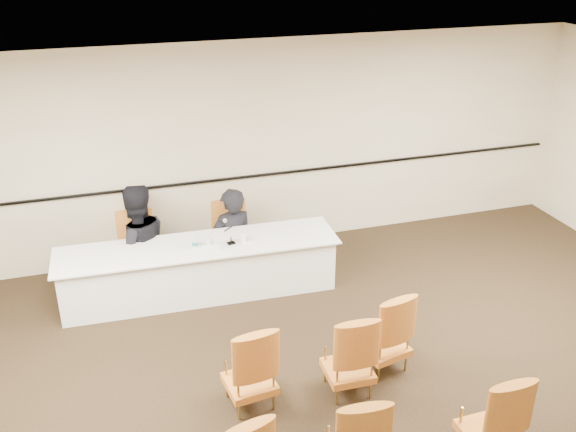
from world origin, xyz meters
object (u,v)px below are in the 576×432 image
object	(u,v)px
panelist_main	(232,248)
aud_chair_back_right	(492,414)
panelist_main_chair	(232,238)
water_bottle	(194,240)
coffee_cup	(243,238)
panelist_second_chair	(138,249)
aud_chair_front_left	(249,365)
microphone	(231,233)
drinking_glass	(209,241)
aud_chair_front_right	(384,330)
panelist_second	(138,251)
aud_chair_front_mid	(349,352)
panel_table	(200,270)

from	to	relation	value
panelist_main	aud_chair_back_right	bearing A→B (deg)	97.00
panelist_main_chair	water_bottle	xyz separation A→B (m)	(-0.60, -0.58, 0.34)
water_bottle	coffee_cup	world-z (taller)	water_bottle
panelist_second_chair	aud_chair_front_left	xyz separation A→B (m)	(0.79, -2.78, 0.00)
microphone	drinking_glass	xyz separation A→B (m)	(-0.27, 0.06, -0.10)
panelist_main	aud_chair_front_right	xyz separation A→B (m)	(1.04, -2.59, 0.15)
aud_chair_front_right	water_bottle	bearing A→B (deg)	117.22
panelist_main_chair	panelist_second	distance (m)	1.26
drinking_glass	aud_chair_front_right	distance (m)	2.53
aud_chair_back_right	aud_chair_front_mid	bearing A→B (deg)	124.27
aud_chair_front_mid	water_bottle	bearing A→B (deg)	118.99
microphone	coffee_cup	world-z (taller)	microphone
microphone	coffee_cup	distance (m)	0.18
drinking_glass	aud_chair_back_right	world-z (taller)	aud_chair_back_right
panelist_main	coffee_cup	distance (m)	0.75
aud_chair_front_mid	aud_chair_front_left	bearing A→B (deg)	176.13
water_bottle	aud_chair_back_right	size ratio (longest dim) A/B	0.23
panelist_second_chair	aud_chair_front_mid	bearing A→B (deg)	-55.75
aud_chair_front_mid	aud_chair_back_right	distance (m)	1.47
panelist_second_chair	coffee_cup	world-z (taller)	panelist_second_chair
panelist_second	drinking_glass	bearing A→B (deg)	132.50
aud_chair_front_left	microphone	bearing A→B (deg)	75.21
panelist_main_chair	aud_chair_front_right	distance (m)	2.79
panelist_main_chair	microphone	distance (m)	0.73
panelist_second_chair	coffee_cup	bearing A→B (deg)	-25.24
water_bottle	aud_chair_front_right	world-z (taller)	aud_chair_front_right
panelist_main	drinking_glass	size ratio (longest dim) A/B	17.42
panelist_main_chair	microphone	world-z (taller)	microphone
microphone	aud_chair_front_mid	bearing A→B (deg)	-85.63
panelist_main_chair	microphone	bearing A→B (deg)	-100.89
panelist_second	aud_chair_front_right	bearing A→B (deg)	118.91
microphone	water_bottle	distance (m)	0.46
panelist_second_chair	aud_chair_front_right	xyz separation A→B (m)	(2.29, -2.64, 0.00)
panelist_second_chair	water_bottle	size ratio (longest dim) A/B	4.26
panelist_second	water_bottle	world-z (taller)	panelist_second
microphone	aud_chair_back_right	bearing A→B (deg)	-78.53
panel_table	coffee_cup	bearing A→B (deg)	-7.65
panelist_second_chair	microphone	size ratio (longest dim) A/B	3.23
panel_table	panelist_main_chair	size ratio (longest dim) A/B	3.71
drinking_glass	water_bottle	bearing A→B (deg)	-168.92
panelist_main	coffee_cup	bearing A→B (deg)	79.23
aud_chair_back_right	drinking_glass	bearing A→B (deg)	116.27
microphone	aud_chair_front_right	distance (m)	2.34
aud_chair_front_left	aud_chair_front_mid	world-z (taller)	same
aud_chair_front_right	drinking_glass	bearing A→B (deg)	113.48
coffee_cup	aud_chair_front_right	distance (m)	2.25
panel_table	water_bottle	distance (m)	0.47
coffee_cup	aud_chair_front_right	xyz separation A→B (m)	(1.03, -1.98, -0.29)
microphone	aud_chair_back_right	size ratio (longest dim) A/B	0.31
panel_table	aud_chair_back_right	bearing A→B (deg)	-58.81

